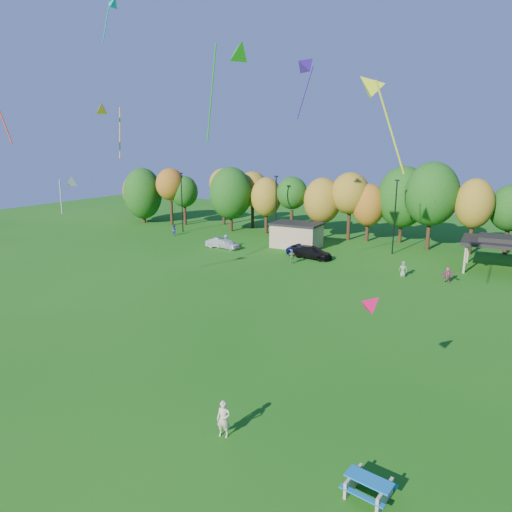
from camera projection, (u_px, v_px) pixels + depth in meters
The scene contains 23 objects.
ground at pixel (183, 409), 22.99m from camera, with size 160.00×160.00×0.00m, color #19600F.
tree_line at pixel (381, 200), 61.15m from camera, with size 93.57×10.55×11.15m.
lamp_posts at pixel (395, 215), 55.27m from camera, with size 64.50×0.25×9.09m.
utility_building at pixel (297, 235), 59.80m from camera, with size 6.30×4.30×3.25m.
pavilion at pixel (505, 242), 47.61m from camera, with size 8.20×6.20×3.77m.
picnic_table at pixel (369, 486), 17.18m from camera, with size 1.98×1.73×0.76m.
kite_flyer at pixel (224, 419), 20.67m from camera, with size 0.64×0.42×1.75m, color beige.
car_a at pixel (227, 244), 59.23m from camera, with size 1.47×3.67×1.25m, color silver.
car_b at pixel (220, 243), 59.85m from camera, with size 1.32×3.79×1.25m, color #A2A1A7.
car_c at pixel (306, 251), 55.25m from camera, with size 2.11×4.59×1.27m, color #0E1354.
car_d at pixel (312, 252), 53.97m from camera, with size 2.00×4.92×1.43m, color black.
far_person_0 at pixel (292, 257), 51.60m from camera, with size 0.93×0.39×1.59m, color #69814F.
far_person_1 at pixel (448, 275), 44.29m from camera, with size 1.48×0.47×1.59m, color #A74561.
far_person_2 at pixel (174, 230), 68.10m from camera, with size 0.77×0.60×1.59m, color #494497.
far_person_3 at pixel (226, 241), 59.69m from camera, with size 1.09×0.63×1.69m, color #547CBA.
far_person_4 at pixel (403, 269), 46.35m from camera, with size 0.78×0.51×1.60m, color gray.
kite_1 at pixel (368, 86), 24.17m from camera, with size 3.36×1.86×5.52m.
kite_3 at pixel (102, 108), 41.66m from camera, with size 2.33×3.02×5.40m.
kite_5 at pixel (308, 64), 31.93m from camera, with size 1.97×2.75×4.55m.
kite_9 at pixel (113, 2), 46.19m from camera, with size 2.70×1.16×4.45m.
kite_10 at pixel (373, 303), 20.05m from camera, with size 1.38×1.36×1.12m.
kite_11 at pixel (71, 181), 36.14m from camera, with size 2.04×1.70×3.44m.
kite_14 at pixel (239, 50), 32.81m from camera, with size 4.00×3.36×7.52m.
Camera 1 is at (12.91, -16.41, 12.89)m, focal length 32.00 mm.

